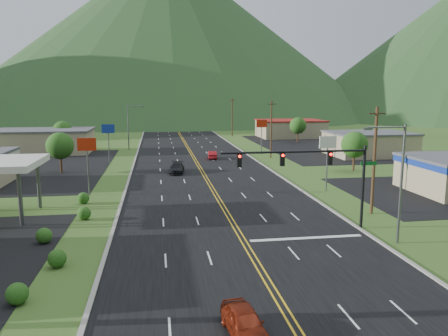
{
  "coord_description": "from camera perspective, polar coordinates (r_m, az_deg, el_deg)",
  "views": [
    {
      "loc": [
        -6.38,
        -19.34,
        11.19
      ],
      "look_at": [
        -0.39,
        19.38,
        4.5
      ],
      "focal_mm": 35.0,
      "sensor_mm": 36.0,
      "label": 1
    }
  ],
  "objects": [
    {
      "name": "building_east_mid",
      "position": [
        84.15,
        18.43,
        3.03
      ],
      "size": [
        14.4,
        11.4,
        4.3
      ],
      "color": "tan",
      "rests_on": "ground"
    },
    {
      "name": "building_west_far",
      "position": [
        90.42,
        -22.62,
        3.27
      ],
      "size": [
        18.4,
        11.4,
        4.5
      ],
      "color": "tan",
      "rests_on": "ground"
    },
    {
      "name": "streetlight_east",
      "position": [
        34.71,
        21.76,
        -0.98
      ],
      "size": [
        3.28,
        0.25,
        9.0
      ],
      "color": "#59595E",
      "rests_on": "ground"
    },
    {
      "name": "ground",
      "position": [
        23.23,
        8.77,
        -19.22
      ],
      "size": [
        500.0,
        500.0,
        0.0
      ],
      "primitive_type": "plane",
      "color": "#2F4E1C",
      "rests_on": "ground"
    },
    {
      "name": "tree_west_a",
      "position": [
        66.17,
        -20.64,
        2.73
      ],
      "size": [
        3.84,
        3.84,
        5.82
      ],
      "color": "#382314",
      "rests_on": "ground"
    },
    {
      "name": "utility_pole_a",
      "position": [
        42.73,
        19.04,
        1.0
      ],
      "size": [
        1.6,
        0.28,
        10.0
      ],
      "color": "#382314",
      "rests_on": "ground"
    },
    {
      "name": "car_dark_mid",
      "position": [
        62.42,
        -6.19,
        -0.05
      ],
      "size": [
        2.51,
        5.01,
        1.4
      ],
      "primitive_type": "imported",
      "rotation": [
        0.0,
        0.0,
        -0.12
      ],
      "color": "black",
      "rests_on": "ground"
    },
    {
      "name": "tree_east_b",
      "position": [
        102.84,
        9.63,
        5.48
      ],
      "size": [
        3.84,
        3.84,
        5.82
      ],
      "color": "#382314",
      "rests_on": "ground"
    },
    {
      "name": "pole_sign_east_b",
      "position": [
        81.9,
        4.94,
        5.35
      ],
      "size": [
        2.0,
        0.18,
        6.4
      ],
      "color": "#59595E",
      "rests_on": "ground"
    },
    {
      "name": "road",
      "position": [
        23.23,
        8.77,
        -19.22
      ],
      "size": [
        20.0,
        460.0,
        0.04
      ],
      "primitive_type": "cube",
      "color": "black",
      "rests_on": "ground"
    },
    {
      "name": "tree_east_a",
      "position": [
        66.18,
        16.68,
        2.94
      ],
      "size": [
        3.84,
        3.84,
        5.82
      ],
      "color": "#382314",
      "rests_on": "ground"
    },
    {
      "name": "utility_pole_d",
      "position": [
        155.73,
        -1.46,
        7.45
      ],
      "size": [
        1.6,
        0.28,
        10.0
      ],
      "color": "#382314",
      "rests_on": "ground"
    },
    {
      "name": "utility_pole_b",
      "position": [
        77.19,
        6.18,
        5.12
      ],
      "size": [
        1.6,
        0.28,
        10.0
      ],
      "color": "#382314",
      "rests_on": "ground"
    },
    {
      "name": "pole_sign_west_b",
      "position": [
        72.01,
        -14.88,
        4.47
      ],
      "size": [
        2.0,
        0.18,
        6.4
      ],
      "color": "#59595E",
      "rests_on": "ground"
    },
    {
      "name": "pole_sign_east_a",
      "position": [
        51.52,
        13.38,
        2.58
      ],
      "size": [
        2.0,
        0.18,
        6.4
      ],
      "color": "#59595E",
      "rests_on": "ground"
    },
    {
      "name": "car_red_far",
      "position": [
        75.74,
        -1.52,
        1.7
      ],
      "size": [
        1.78,
        4.2,
        1.35
      ],
      "primitive_type": "imported",
      "rotation": [
        0.0,
        0.0,
        3.06
      ],
      "color": "maroon",
      "rests_on": "ground"
    },
    {
      "name": "traffic_signal",
      "position": [
        36.21,
        12.14,
        0.16
      ],
      "size": [
        13.1,
        0.43,
        7.0
      ],
      "color": "black",
      "rests_on": "ground"
    },
    {
      "name": "tree_west_b",
      "position": [
        93.5,
        -20.32,
        4.61
      ],
      "size": [
        3.84,
        3.84,
        5.82
      ],
      "color": "#382314",
      "rests_on": "ground"
    },
    {
      "name": "pole_sign_west_a",
      "position": [
        50.3,
        -17.45,
        2.23
      ],
      "size": [
        2.0,
        0.18,
        6.4
      ],
      "color": "#59595E",
      "rests_on": "ground"
    },
    {
      "name": "car_red_near",
      "position": [
        21.52,
        2.7,
        -19.58
      ],
      "size": [
        2.02,
        4.08,
        1.34
      ],
      "primitive_type": "imported",
      "rotation": [
        0.0,
        0.0,
        0.12
      ],
      "color": "maroon",
      "rests_on": "ground"
    },
    {
      "name": "utility_pole_c",
      "position": [
        116.21,
        1.08,
        6.69
      ],
      "size": [
        1.6,
        0.28,
        10.0
      ],
      "color": "#382314",
      "rests_on": "ground"
    },
    {
      "name": "mountain_n",
      "position": [
        241.46,
        -7.54,
        17.05
      ],
      "size": [
        220.0,
        220.0,
        85.0
      ],
      "primitive_type": "cone",
      "color": "#1D391A",
      "rests_on": "ground"
    },
    {
      "name": "building_east_far",
      "position": [
        114.96,
        8.67,
        5.12
      ],
      "size": [
        16.4,
        12.4,
        4.5
      ],
      "color": "tan",
      "rests_on": "ground"
    },
    {
      "name": "streetlight_west",
      "position": [
        89.7,
        -12.22,
        5.63
      ],
      "size": [
        3.28,
        0.25,
        9.0
      ],
      "color": "#59595E",
      "rests_on": "ground"
    }
  ]
}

